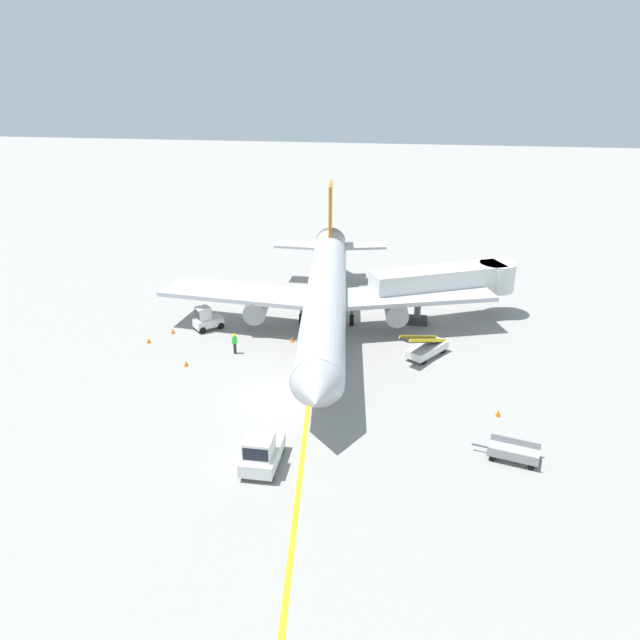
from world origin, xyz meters
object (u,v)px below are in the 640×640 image
Objects in this scene: ground_crew_marshaller at (235,343)px; safety_cone_tail_area at (498,413)px; jet_bridge at (452,281)px; safety_cone_wingtip_left at (149,340)px; safety_cone_nose_left at (292,339)px; belt_loader_forward_hold at (426,347)px; airliner at (326,293)px; pushback_tug at (261,452)px; safety_cone_nose_right at (173,331)px; baggage_tug_near_wing at (207,319)px; safety_cone_wingtip_right at (186,363)px; baggage_cart_loaded at (513,452)px.

ground_crew_marshaller is 20.38m from safety_cone_tail_area.
jet_bridge is 26.22m from safety_cone_wingtip_left.
safety_cone_nose_left is (3.98, 2.82, -0.69)m from ground_crew_marshaller.
belt_loader_forward_hold reaches higher than ground_crew_marshaller.
safety_cone_wingtip_left is at bearing -159.64° from jet_bridge.
airliner is 80.30× the size of safety_cone_tail_area.
safety_cone_tail_area is at bearing -17.88° from ground_crew_marshaller.
pushback_tug is at bearing -150.98° from safety_cone_tail_area.
safety_cone_nose_left is (-10.79, 1.00, -0.56)m from belt_loader_forward_hold.
belt_loader_forward_hold is at bearing -5.30° from safety_cone_nose_left.
jet_bridge is 28.91× the size of safety_cone_tail_area.
airliner is 80.30× the size of safety_cone_nose_right.
jet_bridge is at bearing 15.39° from baggage_tug_near_wing.
baggage_tug_near_wing reaches higher than safety_cone_wingtip_right.
safety_cone_tail_area is (13.71, 7.60, -0.77)m from pushback_tug.
belt_loader_forward_hold is at bearing 59.84° from pushback_tug.
baggage_cart_loaded is at bearing 11.90° from pushback_tug.
safety_cone_wingtip_right is (-3.02, -2.71, -0.69)m from ground_crew_marshaller.
safety_cone_wingtip_right is 1.00× the size of safety_cone_tail_area.
jet_bridge is at bearing 22.86° from airliner.
pushback_tug reaches higher than safety_cone_nose_left.
baggage_cart_loaded is (13.30, -16.31, -2.95)m from airliner.
safety_cone_tail_area is at bearing -60.29° from belt_loader_forward_hold.
safety_cone_tail_area is at bearing -41.91° from airliner.
airliner is 19.43m from pushback_tug.
ground_crew_marshaller is at bearing -149.76° from jet_bridge.
ground_crew_marshaller is at bearing -48.24° from baggage_tug_near_wing.
safety_cone_nose_right is 1.00× the size of safety_cone_wingtip_right.
safety_cone_tail_area is (-0.31, 4.65, -0.25)m from baggage_cart_loaded.
safety_cone_wingtip_right is (-8.69, 11.15, -0.77)m from pushback_tug.
safety_cone_tail_area is (2.53, -16.07, -3.32)m from jet_bridge.
pushback_tug reaches higher than baggage_cart_loaded.
airliner reaches higher than baggage_cart_loaded.
pushback_tug is at bearing -168.10° from baggage_cart_loaded.
pushback_tug is at bearing -52.06° from safety_cone_wingtip_right.
ground_crew_marshaller is (-14.78, -1.82, 0.13)m from belt_loader_forward_hold.
belt_loader_forward_hold reaches higher than safety_cone_wingtip_right.
jet_bridge is 28.91× the size of safety_cone_wingtip_left.
pushback_tug is at bearing -92.13° from airliner.
safety_cone_tail_area is (15.40, -9.07, 0.00)m from safety_cone_nose_left.
ground_crew_marshaller is at bearing -139.74° from airliner.
safety_cone_wingtip_right and safety_cone_tail_area have the same top height.
safety_cone_nose_left is (-15.70, 13.72, -0.25)m from baggage_cart_loaded.
pushback_tug reaches higher than safety_cone_wingtip_right.
safety_cone_nose_right is at bearing 155.46° from ground_crew_marshaller.
baggage_tug_near_wing is 5.99× the size of safety_cone_wingtip_right.
jet_bridge is 28.91× the size of safety_cone_nose_right.
safety_cone_wingtip_right is at bearing 160.16° from baggage_cart_loaded.
airliner is at bearing 129.20° from baggage_cart_loaded.
jet_bridge is 19.68m from ground_crew_marshaller.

